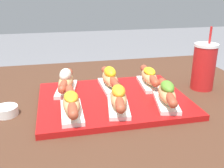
{
  "coord_description": "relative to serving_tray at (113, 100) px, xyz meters",
  "views": [
    {
      "loc": [
        -0.19,
        -0.77,
        1.1
      ],
      "look_at": [
        -0.01,
        0.02,
        0.79
      ],
      "focal_mm": 42.0,
      "sensor_mm": 36.0,
      "label": 1
    }
  ],
  "objects": [
    {
      "name": "hot_dog_4",
      "position": [
        0.01,
        0.09,
        0.04
      ],
      "size": [
        0.06,
        0.2,
        0.08
      ],
      "color": "white",
      "rests_on": "serving_tray"
    },
    {
      "name": "hot_dog_2",
      "position": [
        0.15,
        -0.08,
        0.04
      ],
      "size": [
        0.09,
        0.2,
        0.07
      ],
      "color": "white",
      "rests_on": "serving_tray"
    },
    {
      "name": "serving_tray",
      "position": [
        0.0,
        0.0,
        0.0
      ],
      "size": [
        0.48,
        0.37,
        0.02
      ],
      "color": "#B71414",
      "rests_on": "patio_table"
    },
    {
      "name": "hot_dog_5",
      "position": [
        0.15,
        0.08,
        0.04
      ],
      "size": [
        0.08,
        0.2,
        0.07
      ],
      "color": "white",
      "rests_on": "serving_tray"
    },
    {
      "name": "sauce_bowl",
      "position": [
        -0.33,
        -0.02,
        0.01
      ],
      "size": [
        0.07,
        0.07,
        0.03
      ],
      "color": "white",
      "rests_on": "patio_table"
    },
    {
      "name": "hot_dog_0",
      "position": [
        -0.14,
        -0.09,
        0.04
      ],
      "size": [
        0.06,
        0.2,
        0.06
      ],
      "color": "white",
      "rests_on": "serving_tray"
    },
    {
      "name": "hot_dog_3",
      "position": [
        -0.15,
        0.09,
        0.04
      ],
      "size": [
        0.09,
        0.2,
        0.08
      ],
      "color": "white",
      "rests_on": "serving_tray"
    },
    {
      "name": "drink_cup",
      "position": [
        0.35,
        0.05,
        0.08
      ],
      "size": [
        0.08,
        0.08,
        0.23
      ],
      "color": "red",
      "rests_on": "patio_table"
    },
    {
      "name": "hot_dog_1",
      "position": [
        -0.0,
        -0.08,
        0.04
      ],
      "size": [
        0.09,
        0.2,
        0.07
      ],
      "color": "white",
      "rests_on": "serving_tray"
    }
  ]
}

